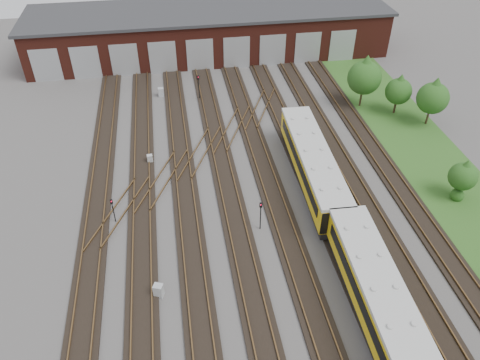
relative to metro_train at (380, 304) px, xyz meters
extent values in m
plane|color=#413E3C|center=(-6.00, 8.45, -2.04)|extent=(120.00, 120.00, 0.00)
cube|color=black|center=(-20.00, 8.45, -1.95)|extent=(2.40, 70.00, 0.18)
cube|color=brown|center=(-20.72, 8.45, -1.78)|extent=(0.10, 70.00, 0.15)
cube|color=brown|center=(-19.28, 8.45, -1.78)|extent=(0.10, 70.00, 0.15)
cube|color=black|center=(-16.00, 8.45, -1.95)|extent=(2.40, 70.00, 0.18)
cube|color=brown|center=(-16.72, 8.45, -1.78)|extent=(0.10, 70.00, 0.15)
cube|color=brown|center=(-15.28, 8.45, -1.78)|extent=(0.10, 70.00, 0.15)
cube|color=black|center=(-12.00, 8.45, -1.95)|extent=(2.40, 70.00, 0.18)
cube|color=brown|center=(-12.72, 8.45, -1.78)|extent=(0.10, 70.00, 0.15)
cube|color=brown|center=(-11.28, 8.45, -1.78)|extent=(0.10, 70.00, 0.15)
cube|color=black|center=(-8.00, 8.45, -1.95)|extent=(2.40, 70.00, 0.18)
cube|color=brown|center=(-8.72, 8.45, -1.78)|extent=(0.10, 70.00, 0.15)
cube|color=brown|center=(-7.28, 8.45, -1.78)|extent=(0.10, 70.00, 0.15)
cube|color=black|center=(-4.00, 8.45, -1.95)|extent=(2.40, 70.00, 0.18)
cube|color=brown|center=(-4.72, 8.45, -1.78)|extent=(0.10, 70.00, 0.15)
cube|color=brown|center=(-3.28, 8.45, -1.78)|extent=(0.10, 70.00, 0.15)
cube|color=black|center=(0.00, 8.45, -1.95)|extent=(2.40, 70.00, 0.18)
cube|color=brown|center=(-0.72, 8.45, -1.78)|extent=(0.10, 70.00, 0.15)
cube|color=brown|center=(0.72, 8.45, -1.78)|extent=(0.10, 70.00, 0.15)
cube|color=black|center=(4.00, 8.45, -1.95)|extent=(2.40, 70.00, 0.18)
cube|color=brown|center=(3.28, 8.45, -1.78)|extent=(0.10, 70.00, 0.15)
cube|color=brown|center=(4.72, 8.45, -1.78)|extent=(0.10, 70.00, 0.15)
cube|color=black|center=(8.00, 8.45, -1.95)|extent=(2.40, 70.00, 0.18)
cube|color=brown|center=(7.28, 8.45, -1.78)|extent=(0.10, 70.00, 0.15)
cube|color=brown|center=(8.72, 8.45, -1.78)|extent=(0.10, 70.00, 0.15)
cube|color=brown|center=(-14.00, 18.45, -1.78)|extent=(5.40, 9.62, 0.15)
cube|color=brown|center=(-10.00, 22.45, -1.78)|extent=(5.40, 9.62, 0.15)
cube|color=brown|center=(-6.00, 26.45, -1.78)|extent=(5.40, 9.62, 0.15)
cube|color=brown|center=(-18.00, 14.45, -1.78)|extent=(5.40, 9.62, 0.15)
cube|color=brown|center=(-2.00, 30.45, -1.78)|extent=(5.40, 9.62, 0.15)
cube|color=#4F1C13|center=(-6.00, 48.45, 0.96)|extent=(50.00, 12.00, 6.00)
cube|color=#2D2D30|center=(-6.00, 48.45, 4.11)|extent=(51.00, 12.50, 0.40)
cube|color=#989A9C|center=(-28.00, 42.43, 0.16)|extent=(3.60, 0.12, 4.40)
cube|color=#989A9C|center=(-23.00, 42.43, 0.16)|extent=(3.60, 0.12, 4.40)
cube|color=#989A9C|center=(-18.00, 42.43, 0.16)|extent=(3.60, 0.12, 4.40)
cube|color=#989A9C|center=(-13.00, 42.43, 0.16)|extent=(3.60, 0.12, 4.40)
cube|color=#989A9C|center=(-8.00, 42.43, 0.16)|extent=(3.60, 0.12, 4.40)
cube|color=#989A9C|center=(-3.00, 42.43, 0.16)|extent=(3.60, 0.12, 4.40)
cube|color=#989A9C|center=(2.00, 42.43, 0.16)|extent=(3.60, 0.12, 4.40)
cube|color=#989A9C|center=(7.00, 42.43, 0.16)|extent=(3.60, 0.12, 4.40)
cube|color=#989A9C|center=(12.00, 42.43, 0.16)|extent=(3.60, 0.12, 4.40)
cube|color=#26531B|center=(13.00, 18.45, -2.01)|extent=(8.00, 55.00, 0.05)
cube|color=black|center=(0.00, 0.00, -1.38)|extent=(3.11, 16.21, 0.65)
cube|color=#DFA40C|center=(0.00, 0.00, 0.12)|extent=(3.44, 16.23, 2.37)
cube|color=#B8B9B4|center=(0.00, 0.00, 1.46)|extent=(3.54, 16.23, 0.32)
cube|color=black|center=(-1.42, 0.06, 0.39)|extent=(0.63, 14.18, 0.91)
cube|color=black|center=(1.42, -0.06, 0.39)|extent=(0.63, 14.18, 0.91)
cube|color=black|center=(0.00, 16.00, -1.38)|extent=(3.11, 16.21, 0.65)
cube|color=#DFA40C|center=(0.00, 16.00, 0.12)|extent=(3.44, 16.23, 2.37)
cube|color=#B8B9B4|center=(0.00, 16.00, 1.46)|extent=(3.54, 16.23, 0.32)
cube|color=black|center=(-1.42, 16.06, 0.39)|extent=(0.63, 14.18, 0.91)
cube|color=black|center=(1.42, 15.94, 0.39)|extent=(0.63, 14.18, 0.91)
cylinder|color=black|center=(-18.26, 13.39, -1.01)|extent=(0.09, 0.09, 2.05)
cube|color=black|center=(-18.26, 13.39, 0.23)|extent=(0.23, 0.15, 0.43)
sphere|color=red|center=(-18.26, 13.30, 0.32)|extent=(0.10, 0.10, 0.10)
cylinder|color=black|center=(-6.07, 10.48, -0.81)|extent=(0.09, 0.09, 2.45)
cube|color=black|center=(-6.07, 10.48, 0.64)|extent=(0.26, 0.20, 0.46)
sphere|color=red|center=(-6.07, 10.38, 0.73)|extent=(0.11, 0.11, 0.11)
cylinder|color=black|center=(-8.98, 34.19, -0.70)|extent=(0.10, 0.10, 2.68)
cube|color=black|center=(-8.98, 34.19, 0.88)|extent=(0.27, 0.19, 0.49)
sphere|color=red|center=(-8.98, 34.10, 0.98)|extent=(0.12, 0.12, 0.12)
cylinder|color=black|center=(0.33, 12.21, -0.56)|extent=(0.10, 0.10, 2.95)
cube|color=black|center=(0.33, 12.21, 1.17)|extent=(0.29, 0.21, 0.52)
sphere|color=red|center=(0.33, 12.10, 1.27)|extent=(0.13, 0.13, 0.13)
cube|color=#A7AAAC|center=(-14.76, 4.79, -1.48)|extent=(0.83, 0.77, 1.12)
cube|color=#A7AAAC|center=(-13.62, 35.79, -1.48)|extent=(0.71, 0.60, 1.11)
cube|color=#A7AAAC|center=(-15.16, 21.70, -1.58)|extent=(0.58, 0.50, 0.91)
cube|color=#A7AAAC|center=(2.12, 22.32, -1.60)|extent=(0.63, 0.57, 0.87)
cube|color=#A7AAAC|center=(-0.78, 16.03, -1.52)|extent=(0.73, 0.65, 1.03)
cylinder|color=#352618|center=(10.00, 29.41, -1.03)|extent=(0.23, 0.23, 2.02)
sphere|color=#1B4413|center=(10.00, 29.41, 1.66)|extent=(3.92, 3.92, 3.92)
cone|color=#1B4413|center=(10.00, 29.41, 3.06)|extent=(3.36, 3.36, 2.80)
cylinder|color=#352618|center=(13.36, 27.11, -1.27)|extent=(0.25, 0.25, 1.54)
sphere|color=#1B4413|center=(13.36, 27.11, 0.79)|extent=(3.00, 3.00, 3.00)
cone|color=#1B4413|center=(13.36, 27.11, 1.86)|extent=(2.57, 2.57, 2.14)
cylinder|color=#352618|center=(15.92, 24.17, -1.14)|extent=(0.22, 0.22, 1.79)
sphere|color=#1B4413|center=(15.92, 24.17, 1.25)|extent=(3.49, 3.49, 3.49)
cone|color=#1B4413|center=(15.92, 24.17, 2.50)|extent=(2.99, 2.99, 2.49)
cylinder|color=#352618|center=(12.57, 11.65, -1.39)|extent=(0.22, 0.22, 1.30)
sphere|color=#1B4413|center=(12.57, 11.65, 0.35)|extent=(2.54, 2.54, 2.54)
cone|color=#1B4413|center=(12.57, 11.65, 1.26)|extent=(2.17, 2.17, 1.81)
sphere|color=#1B4413|center=(12.48, 11.40, -1.41)|extent=(1.24, 1.24, 1.24)
sphere|color=#1B4413|center=(12.75, 33.85, -1.22)|extent=(1.63, 1.63, 1.63)
sphere|color=#1B4413|center=(12.44, 35.99, -1.33)|extent=(1.42, 1.42, 1.42)
camera|label=1|loc=(-12.44, -17.65, 25.86)|focal=35.00mm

